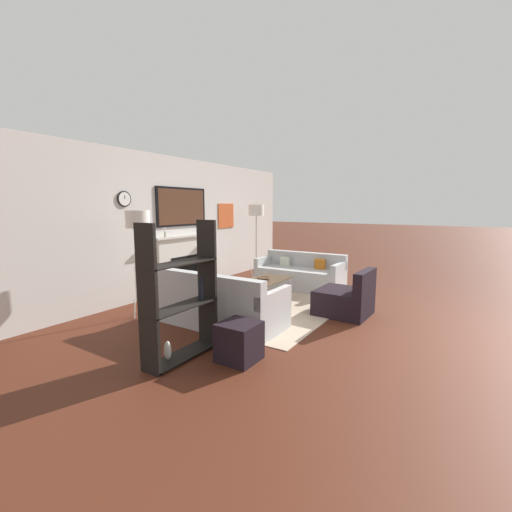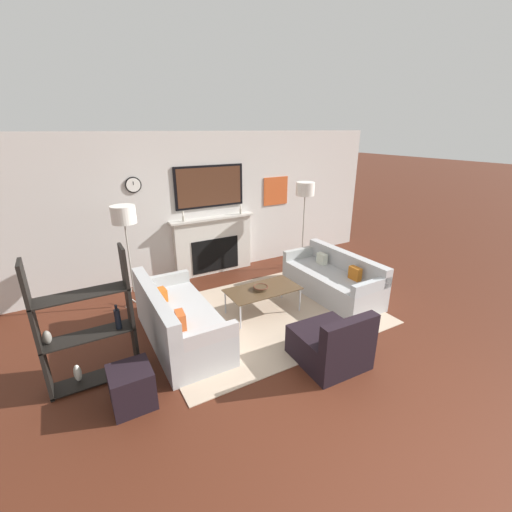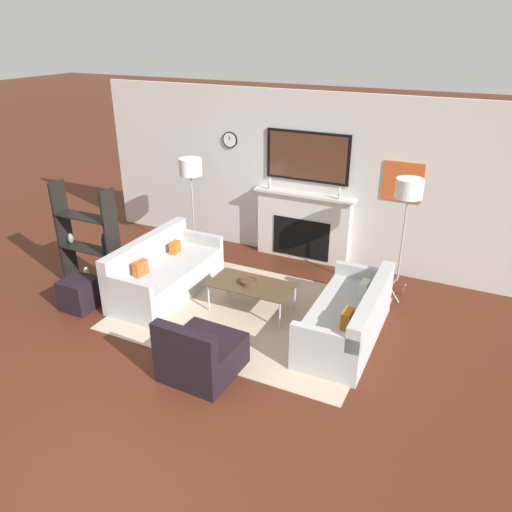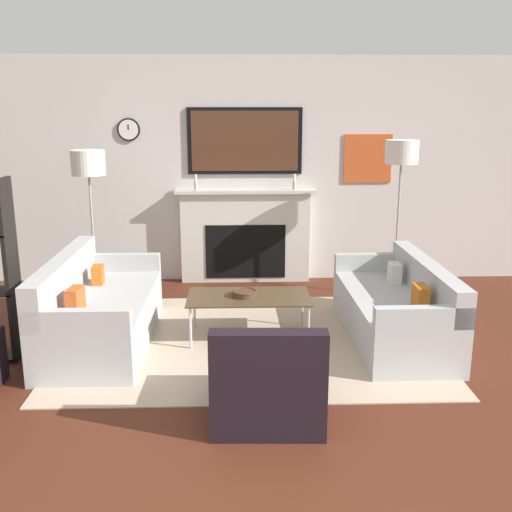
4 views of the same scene
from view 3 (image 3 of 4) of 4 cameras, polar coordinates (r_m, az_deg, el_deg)
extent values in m
plane|color=#4B2113|center=(5.06, -16.45, -21.51)|extent=(60.00, 60.00, 0.00)
cube|color=silver|center=(8.09, 5.91, 8.79)|extent=(7.58, 0.07, 2.70)
cube|color=beige|center=(8.24, 5.39, 3.25)|extent=(1.57, 0.16, 1.10)
cube|color=black|center=(8.23, 5.13, 2.02)|extent=(0.97, 0.01, 0.66)
cube|color=beige|center=(8.03, 5.50, 6.99)|extent=(1.69, 0.22, 0.04)
cylinder|color=#B2AD9E|center=(8.20, 1.57, 7.99)|extent=(0.04, 0.04, 0.10)
cylinder|color=white|center=(8.17, 1.57, 8.62)|extent=(0.03, 0.03, 0.09)
cylinder|color=#B2AD9E|center=(7.81, 9.50, 6.78)|extent=(0.04, 0.04, 0.10)
cylinder|color=white|center=(7.78, 9.55, 7.44)|extent=(0.03, 0.03, 0.09)
cube|color=black|center=(7.95, 5.91, 11.23)|extent=(1.37, 0.04, 0.78)
cube|color=#4C2D1E|center=(7.94, 5.86, 11.20)|extent=(1.27, 0.01, 0.71)
cylinder|color=black|center=(8.48, -3.00, 13.12)|extent=(0.27, 0.02, 0.27)
cylinder|color=silver|center=(8.47, -3.04, 13.10)|extent=(0.23, 0.00, 0.23)
cube|color=black|center=(8.46, -3.06, 13.29)|extent=(0.01, 0.00, 0.06)
cube|color=#C55023|center=(7.64, 16.44, 8.14)|extent=(0.58, 0.02, 0.58)
cube|color=tan|center=(6.86, -0.79, -6.51)|extent=(3.37, 2.50, 0.01)
cube|color=#AEAEAF|center=(7.37, -10.10, -2.58)|extent=(0.84, 1.85, 0.45)
cube|color=#AEAEAF|center=(7.39, -12.46, 0.77)|extent=(0.17, 1.85, 0.37)
cube|color=#ACAEAC|center=(7.89, -6.60, 2.06)|extent=(0.83, 0.10, 0.18)
cube|color=#B2ACAC|center=(6.63, -14.67, -3.27)|extent=(0.83, 0.10, 0.18)
cube|color=#BC591A|center=(7.60, -9.25, 0.99)|extent=(0.11, 0.18, 0.18)
cube|color=#BE5122|center=(7.01, -13.08, -1.36)|extent=(0.12, 0.22, 0.21)
cube|color=#AEAEAF|center=(6.35, 10.11, -7.53)|extent=(0.81, 1.82, 0.43)
cube|color=#AEAEAF|center=(6.10, 13.18, -5.19)|extent=(0.19, 1.81, 0.30)
cube|color=#ABB0B3|center=(5.49, 7.88, -9.23)|extent=(0.78, 0.11, 0.18)
cube|color=#ACAFAC|center=(6.93, 12.23, -1.88)|extent=(0.78, 0.11, 0.18)
cube|color=#B5601B|center=(5.82, 10.38, -7.04)|extent=(0.10, 0.21, 0.21)
cube|color=beige|center=(6.51, 12.28, -3.65)|extent=(0.10, 0.20, 0.19)
cube|color=black|center=(5.74, -6.08, -11.37)|extent=(0.79, 0.83, 0.40)
cube|color=black|center=(5.30, -8.26, -9.94)|extent=(0.76, 0.17, 0.35)
cube|color=#4C3823|center=(6.71, -0.50, -3.29)|extent=(1.14, 0.59, 0.02)
cylinder|color=#B7B7BC|center=(6.85, -5.43, -4.80)|extent=(0.02, 0.02, 0.40)
cylinder|color=#B7B7BC|center=(6.43, 2.73, -6.86)|extent=(0.02, 0.02, 0.40)
cylinder|color=#B7B7BC|center=(7.23, -3.34, -3.00)|extent=(0.02, 0.02, 0.40)
cylinder|color=#B7B7BC|center=(6.83, 4.45, -4.81)|extent=(0.02, 0.02, 0.40)
cylinder|color=#443320|center=(6.71, -0.86, -2.99)|extent=(0.22, 0.22, 0.05)
torus|color=#4D2618|center=(6.70, -0.86, -2.82)|extent=(0.23, 0.23, 0.02)
cylinder|color=#9E998E|center=(8.55, -6.27, 0.93)|extent=(0.09, 0.23, 0.26)
cylinder|color=#9E998E|center=(8.67, -7.17, 1.25)|extent=(0.17, 0.19, 0.26)
cylinder|color=#9E998E|center=(8.51, -7.51, 0.74)|extent=(0.23, 0.07, 0.26)
cylinder|color=#9E998E|center=(8.32, -7.23, 5.38)|extent=(0.02, 0.02, 1.15)
cylinder|color=white|center=(8.11, -7.50, 10.09)|extent=(0.36, 0.36, 0.27)
cylinder|color=#9E998E|center=(7.46, 16.52, -3.69)|extent=(0.09, 0.23, 0.28)
cylinder|color=#9E998E|center=(7.52, 15.20, -3.27)|extent=(0.17, 0.19, 0.28)
cylinder|color=#9E998E|center=(7.36, 15.33, -3.97)|extent=(0.23, 0.07, 0.28)
cylinder|color=#9E998E|center=(7.13, 16.38, 1.70)|extent=(0.02, 0.02, 1.24)
cylinder|color=white|center=(6.88, 17.12, 7.42)|extent=(0.36, 0.36, 0.26)
cube|color=black|center=(7.94, -21.06, 2.54)|extent=(0.04, 0.28, 1.56)
cube|color=black|center=(7.32, -16.05, 1.43)|extent=(0.04, 0.28, 1.56)
cube|color=black|center=(7.93, -17.92, -3.01)|extent=(0.96, 0.28, 0.02)
cube|color=black|center=(7.69, -18.48, 0.77)|extent=(0.96, 0.28, 0.01)
cube|color=black|center=(7.51, -18.99, 4.26)|extent=(0.96, 0.28, 0.02)
ellipsoid|color=gray|center=(7.94, -20.44, 1.91)|extent=(0.09, 0.09, 0.16)
cylinder|color=black|center=(7.42, -16.97, 1.17)|extent=(0.07, 0.07, 0.24)
cylinder|color=black|center=(7.36, -17.11, 2.22)|extent=(0.03, 0.03, 0.06)
ellipsoid|color=silver|center=(8.02, -18.81, -1.88)|extent=(0.08, 0.08, 0.21)
cube|color=black|center=(7.29, -19.54, -4.10)|extent=(0.42, 0.42, 0.44)
camera|label=1|loc=(8.33, -46.78, 4.07)|focal=24.00mm
camera|label=2|loc=(5.32, -50.34, 6.87)|focal=24.00mm
camera|label=4|loc=(3.11, -55.33, -14.86)|focal=42.00mm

